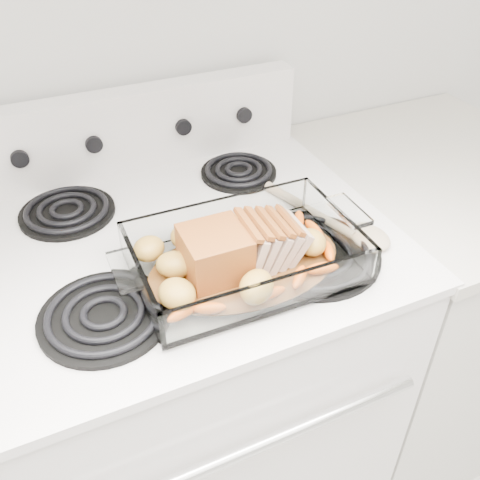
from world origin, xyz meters
name	(u,v)px	position (x,y,z in m)	size (l,w,h in m)	color
electric_range	(195,382)	(0.00, 1.66, 0.48)	(0.78, 0.70, 1.12)	white
counter_right	(412,306)	(0.67, 1.66, 0.47)	(0.58, 0.68, 0.93)	silver
baking_dish	(245,260)	(0.06, 1.50, 0.96)	(0.37, 0.25, 0.07)	white
pork_roast	(234,250)	(0.04, 1.50, 0.99)	(0.22, 0.10, 0.08)	#914F1B
roast_vegetables	(234,244)	(0.06, 1.54, 0.97)	(0.37, 0.20, 0.05)	#CD5A13
wooden_spoon	(343,225)	(0.29, 1.54, 0.94)	(0.13, 0.29, 0.02)	#C1AA91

